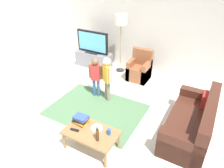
% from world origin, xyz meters
% --- Properties ---
extents(ground, '(7.80, 7.80, 0.00)m').
position_xyz_m(ground, '(0.00, 0.00, 0.00)').
color(ground, beige).
extents(wall_back, '(6.00, 0.12, 2.70)m').
position_xyz_m(wall_back, '(0.00, 3.00, 1.35)').
color(wall_back, silver).
rests_on(wall_back, ground).
extents(area_rug, '(2.20, 1.60, 0.01)m').
position_xyz_m(area_rug, '(-0.28, 0.31, 0.00)').
color(area_rug, '#4C724C').
rests_on(area_rug, ground).
extents(tv_stand, '(1.20, 0.44, 0.50)m').
position_xyz_m(tv_stand, '(-1.64, 2.30, 0.24)').
color(tv_stand, slate).
rests_on(tv_stand, ground).
extents(tv, '(1.10, 0.28, 0.71)m').
position_xyz_m(tv, '(-1.64, 2.28, 0.85)').
color(tv, black).
rests_on(tv, tv_stand).
extents(couch, '(0.80, 1.80, 0.86)m').
position_xyz_m(couch, '(1.89, 0.56, 0.29)').
color(couch, '#472319').
rests_on(couch, ground).
extents(armchair, '(0.60, 0.60, 0.90)m').
position_xyz_m(armchair, '(0.03, 2.26, 0.30)').
color(armchair, brown).
rests_on(armchair, ground).
extents(floor_lamp, '(0.36, 0.36, 1.78)m').
position_xyz_m(floor_lamp, '(-0.73, 2.45, 1.54)').
color(floor_lamp, '#262626').
rests_on(floor_lamp, ground).
extents(child_near_tv, '(0.35, 0.18, 1.06)m').
position_xyz_m(child_near_tv, '(-0.60, 0.84, 0.64)').
color(child_near_tv, '#33598C').
rests_on(child_near_tv, ground).
extents(child_center, '(0.34, 0.25, 1.16)m').
position_xyz_m(child_center, '(-0.26, 0.83, 0.69)').
color(child_center, gray).
rests_on(child_center, ground).
extents(coffee_table, '(1.00, 0.60, 0.42)m').
position_xyz_m(coffee_table, '(0.30, -0.73, 0.37)').
color(coffee_table, olive).
rests_on(coffee_table, ground).
extents(book_stack, '(0.28, 0.24, 0.16)m').
position_xyz_m(book_stack, '(0.00, -0.62, 0.50)').
color(book_stack, yellow).
rests_on(book_stack, coffee_table).
extents(bottle, '(0.06, 0.06, 0.31)m').
position_xyz_m(bottle, '(0.52, -0.85, 0.55)').
color(bottle, '#4C3319').
rests_on(bottle, coffee_table).
extents(tv_remote, '(0.18, 0.07, 0.02)m').
position_xyz_m(tv_remote, '(0.02, -0.85, 0.43)').
color(tv_remote, black).
rests_on(tv_remote, coffee_table).
extents(soda_can, '(0.07, 0.07, 0.12)m').
position_xyz_m(soda_can, '(0.62, -0.63, 0.48)').
color(soda_can, '#2659B2').
rests_on(soda_can, coffee_table).
extents(plate, '(0.22, 0.22, 0.02)m').
position_xyz_m(plate, '(0.35, -0.61, 0.43)').
color(plate, white).
rests_on(plate, coffee_table).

